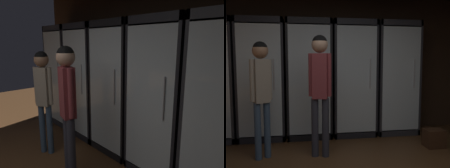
% 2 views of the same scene
% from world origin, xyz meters
% --- Properties ---
extents(wall_back, '(6.00, 0.06, 2.80)m').
position_xyz_m(wall_back, '(0.00, 3.03, 1.40)').
color(wall_back, '#382619').
rests_on(wall_back, ground).
extents(cooler_far_left, '(0.77, 0.59, 2.08)m').
position_xyz_m(cooler_far_left, '(-2.07, 2.74, 1.02)').
color(cooler_far_left, '#2B2B30').
rests_on(cooler_far_left, ground).
extents(cooler_left, '(0.77, 0.59, 2.08)m').
position_xyz_m(cooler_left, '(-1.26, 2.74, 1.02)').
color(cooler_left, black).
rests_on(cooler_left, ground).
extents(cooler_center, '(0.77, 0.59, 2.08)m').
position_xyz_m(cooler_center, '(-0.45, 2.74, 1.03)').
color(cooler_center, black).
rests_on(cooler_center, ground).
extents(cooler_right, '(0.77, 0.59, 2.08)m').
position_xyz_m(cooler_right, '(0.36, 2.74, 1.01)').
color(cooler_right, black).
rests_on(cooler_right, ground).
extents(shopper_near, '(0.28, 0.22, 1.63)m').
position_xyz_m(shopper_near, '(-1.14, 1.78, 1.06)').
color(shopper_near, '#384C66').
rests_on(shopper_near, ground).
extents(shopper_far, '(0.32, 0.23, 1.72)m').
position_xyz_m(shopper_far, '(-0.34, 1.73, 1.11)').
color(shopper_far, '#2D2D38').
rests_on(shopper_far, ground).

